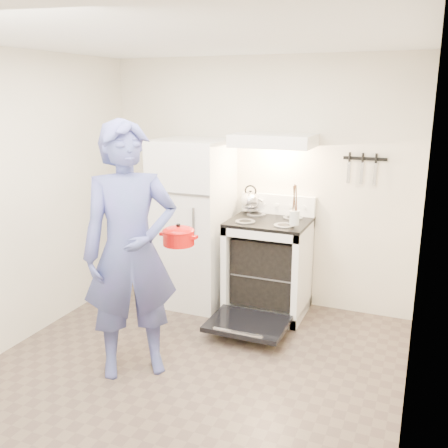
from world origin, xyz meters
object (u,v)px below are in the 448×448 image
Objects in this scene: tea_kettle at (250,199)px; dutch_oven at (179,238)px; refrigerator at (193,223)px; person at (131,252)px; stove_body at (268,268)px.

dutch_oven is (-0.16, -1.28, -0.08)m from tea_kettle.
person is (0.17, -1.43, 0.13)m from refrigerator.
person is 6.09× the size of dutch_oven.
refrigerator is 0.86× the size of person.
tea_kettle is 0.15× the size of person.
tea_kettle is (-0.27, 0.22, 0.63)m from stove_body.
person reaches higher than dutch_oven.
person is at bearing -102.31° from tea_kettle.
tea_kettle is at bearing 39.52° from person.
tea_kettle reaches higher than dutch_oven.
stove_body is at bearing -38.73° from tea_kettle.
dutch_oven is at bearing 24.19° from person.
stove_body is 0.72m from tea_kettle.
refrigerator reaches higher than stove_body.
stove_body is 2.85× the size of dutch_oven.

